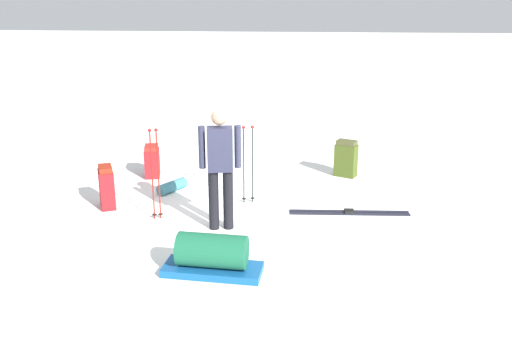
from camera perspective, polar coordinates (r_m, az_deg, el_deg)
ground_plane at (r=8.37m, az=-0.00°, el=-4.57°), size 80.00×80.00×0.00m
skier_standing at (r=7.54m, az=-3.69°, el=0.56°), size 0.56×0.27×1.70m
ski_pair_near at (r=8.47m, az=9.52°, el=-4.47°), size 1.79×0.27×0.05m
backpack_large_dark at (r=8.78m, az=-15.03°, el=-1.87°), size 0.34×0.41×0.66m
backpack_bright at (r=10.06m, az=9.19°, el=0.99°), size 0.43×0.36×0.66m
backpack_small_spare at (r=10.10m, az=-10.59°, el=0.72°), size 0.32×0.42×0.57m
ski_poles_planted_near at (r=8.57m, az=-0.81°, el=0.85°), size 0.20×0.11×1.24m
ski_poles_planted_far at (r=8.06m, az=-10.30°, el=-0.11°), size 0.15×0.10×1.35m
gear_sled at (r=6.59m, az=-4.49°, el=-8.88°), size 1.19×0.53×0.49m
sleeping_mat_rolled at (r=9.32m, az=-8.58°, el=-1.82°), size 0.44×0.56×0.18m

